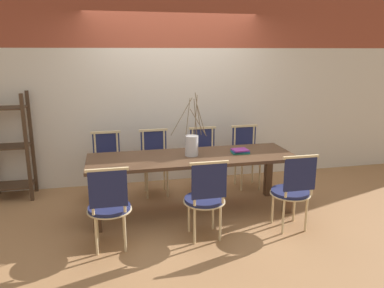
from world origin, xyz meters
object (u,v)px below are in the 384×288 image
(chair_near_center, at_px, (293,189))
(shelving_rack, at_px, (9,147))
(dining_table, at_px, (192,164))
(chair_far_center, at_px, (205,157))
(book_stack, at_px, (240,151))
(vase_centerpiece, at_px, (191,145))

(chair_near_center, distance_m, shelving_rack, 3.71)
(dining_table, bearing_deg, chair_far_center, 64.30)
(chair_near_center, distance_m, book_stack, 0.86)
(book_stack, xyz_separation_m, shelving_rack, (-2.91, 0.99, -0.03))
(chair_near_center, relative_size, book_stack, 3.86)
(vase_centerpiece, relative_size, shelving_rack, 0.54)
(book_stack, height_order, shelving_rack, shelving_rack)
(chair_far_center, relative_size, book_stack, 3.86)
(dining_table, relative_size, chair_near_center, 2.78)
(chair_near_center, relative_size, chair_far_center, 1.00)
(vase_centerpiece, height_order, book_stack, vase_centerpiece)
(dining_table, relative_size, shelving_rack, 1.74)
(vase_centerpiece, xyz_separation_m, shelving_rack, (-2.29, 0.97, -0.14))
(dining_table, height_order, chair_near_center, chair_near_center)
(dining_table, distance_m, chair_near_center, 1.23)
(chair_far_center, distance_m, vase_centerpiece, 0.87)
(chair_far_center, bearing_deg, chair_near_center, 113.71)
(dining_table, xyz_separation_m, book_stack, (0.62, 0.01, 0.12))
(chair_near_center, height_order, book_stack, chair_near_center)
(chair_far_center, height_order, book_stack, chair_far_center)
(chair_near_center, xyz_separation_m, book_stack, (-0.36, 0.73, 0.26))
(vase_centerpiece, bearing_deg, chair_near_center, -37.02)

